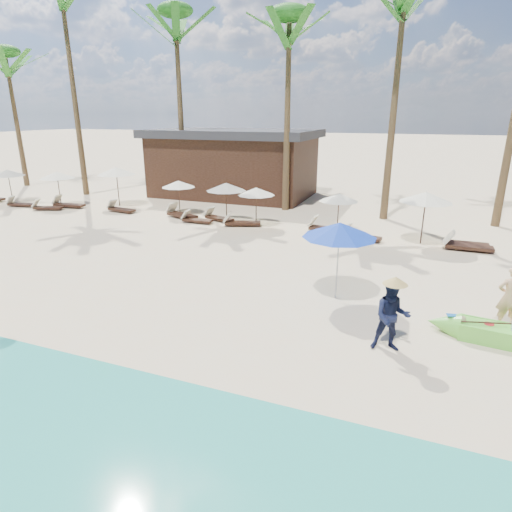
% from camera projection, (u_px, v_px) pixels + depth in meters
% --- Properties ---
extents(ground, '(240.00, 240.00, 0.00)m').
position_uv_depth(ground, '(244.00, 330.00, 10.93)').
color(ground, beige).
rests_on(ground, ground).
extents(wet_sand_strip, '(240.00, 4.50, 0.01)m').
position_uv_depth(wet_sand_strip, '(118.00, 477.00, 6.50)').
color(wet_sand_strip, tan).
rests_on(wet_sand_strip, ground).
extents(tourist, '(0.67, 0.50, 1.67)m').
position_uv_depth(tourist, '(509.00, 298.00, 10.82)').
color(tourist, tan).
rests_on(tourist, ground).
extents(vendor_green, '(0.94, 0.79, 1.71)m').
position_uv_depth(vendor_green, '(392.00, 316.00, 9.77)').
color(vendor_green, '#131834').
rests_on(vendor_green, ground).
extents(blue_umbrella, '(2.15, 2.15, 2.32)m').
position_uv_depth(blue_umbrella, '(340.00, 230.00, 12.24)').
color(blue_umbrella, '#99999E').
rests_on(blue_umbrella, ground).
extents(resort_parasol_0, '(1.95, 1.95, 2.00)m').
position_uv_depth(resort_parasol_0, '(8.00, 173.00, 26.32)').
color(resort_parasol_0, '#3B2318').
rests_on(resort_parasol_0, ground).
extents(resort_parasol_1, '(1.99, 1.99, 2.05)m').
position_uv_depth(resort_parasol_1, '(57.00, 175.00, 25.04)').
color(resort_parasol_1, '#3B2318').
rests_on(resort_parasol_1, ground).
extents(lounger_1_left, '(1.69, 0.84, 0.55)m').
position_uv_depth(lounger_1_left, '(20.00, 204.00, 25.43)').
color(lounger_1_left, '#3B2318').
rests_on(lounger_1_left, ground).
extents(lounger_1_right, '(1.74, 1.03, 0.57)m').
position_uv_depth(lounger_1_right, '(46.00, 207.00, 24.52)').
color(lounger_1_right, '#3B2318').
rests_on(lounger_1_right, ground).
extents(resort_parasol_2, '(2.23, 2.23, 2.30)m').
position_uv_depth(resort_parasol_2, '(116.00, 171.00, 25.09)').
color(resort_parasol_2, '#3B2318').
rests_on(resort_parasol_2, ground).
extents(lounger_2_left, '(1.94, 0.83, 0.64)m').
position_uv_depth(lounger_2_left, '(67.00, 204.00, 25.16)').
color(lounger_2_left, '#3B2318').
rests_on(lounger_2_left, ground).
extents(resort_parasol_3, '(1.80, 1.80, 1.85)m').
position_uv_depth(resort_parasol_3, '(178.00, 184.00, 23.00)').
color(resort_parasol_3, '#3B2318').
rests_on(resort_parasol_3, ground).
extents(lounger_3_left, '(1.79, 0.77, 0.59)m').
position_uv_depth(lounger_3_left, '(120.00, 209.00, 24.03)').
color(lounger_3_left, '#3B2318').
rests_on(lounger_3_left, ground).
extents(lounger_3_right, '(2.05, 1.23, 0.67)m').
position_uv_depth(lounger_3_right, '(180.00, 214.00, 22.69)').
color(lounger_3_right, '#3B2318').
rests_on(lounger_3_right, ground).
extents(resort_parasol_4, '(1.97, 1.97, 2.03)m').
position_uv_depth(resort_parasol_4, '(226.00, 187.00, 21.10)').
color(resort_parasol_4, '#3B2318').
rests_on(resort_parasol_4, ground).
extents(lounger_4_left, '(1.63, 0.52, 0.55)m').
position_uv_depth(lounger_4_left, '(195.00, 219.00, 21.65)').
color(lounger_4_left, '#3B2318').
rests_on(lounger_4_left, ground).
extents(lounger_4_right, '(1.77, 1.02, 0.57)m').
position_uv_depth(lounger_4_right, '(218.00, 217.00, 22.09)').
color(lounger_4_right, '#3B2318').
rests_on(lounger_4_right, ground).
extents(resort_parasol_5, '(1.83, 1.83, 1.89)m').
position_uv_depth(resort_parasol_5, '(256.00, 191.00, 20.62)').
color(resort_parasol_5, '#3B2318').
rests_on(resort_parasol_5, ground).
extents(lounger_5_left, '(1.91, 1.15, 0.62)m').
position_uv_depth(lounger_5_left, '(240.00, 222.00, 21.03)').
color(lounger_5_left, '#3B2318').
rests_on(lounger_5_left, ground).
extents(resort_parasol_6, '(1.79, 1.79, 1.84)m').
position_uv_depth(resort_parasol_6, '(339.00, 197.00, 19.36)').
color(resort_parasol_6, '#3B2318').
rests_on(resort_parasol_6, ground).
extents(lounger_6_left, '(2.00, 0.78, 0.66)m').
position_uv_depth(lounger_6_left, '(326.00, 228.00, 19.90)').
color(lounger_6_left, '#3B2318').
rests_on(lounger_6_left, ground).
extents(lounger_6_right, '(1.79, 0.85, 0.58)m').
position_uv_depth(lounger_6_right, '(359.00, 235.00, 18.75)').
color(lounger_6_right, '#3B2318').
rests_on(lounger_6_right, ground).
extents(resort_parasol_7, '(2.15, 2.15, 2.22)m').
position_uv_depth(resort_parasol_7, '(426.00, 197.00, 17.62)').
color(resort_parasol_7, '#3B2318').
rests_on(resort_parasol_7, ground).
extents(lounger_7_left, '(1.71, 0.55, 0.58)m').
position_uv_depth(lounger_7_left, '(464.00, 242.00, 17.72)').
color(lounger_7_left, '#3B2318').
rests_on(lounger_7_left, ground).
extents(lounger_7_right, '(1.90, 0.60, 0.64)m').
position_uv_depth(lounger_7_right, '(465.00, 245.00, 17.25)').
color(lounger_7_right, '#3B2318').
rests_on(lounger_7_right, ground).
extents(palm_0, '(2.08, 2.08, 9.90)m').
position_uv_depth(palm_0, '(8.00, 72.00, 30.47)').
color(palm_0, brown).
rests_on(palm_0, ground).
extents(palm_1, '(2.08, 2.08, 13.60)m').
position_uv_depth(palm_1, '(64.00, 18.00, 25.96)').
color(palm_1, brown).
rests_on(palm_1, ground).
extents(palm_2, '(2.08, 2.08, 11.33)m').
position_uv_depth(palm_2, '(177.00, 43.00, 24.94)').
color(palm_2, brown).
rests_on(palm_2, ground).
extents(palm_3, '(2.08, 2.08, 10.52)m').
position_uv_depth(palm_3, '(289.00, 46.00, 22.00)').
color(palm_3, brown).
rests_on(palm_3, ground).
extents(palm_4, '(2.08, 2.08, 11.70)m').
position_uv_depth(palm_4, '(403.00, 18.00, 19.61)').
color(palm_4, brown).
rests_on(palm_4, ground).
extents(pavilion_west, '(10.80, 6.60, 4.30)m').
position_uv_depth(pavilion_west, '(234.00, 162.00, 28.46)').
color(pavilion_west, '#3B2318').
rests_on(pavilion_west, ground).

